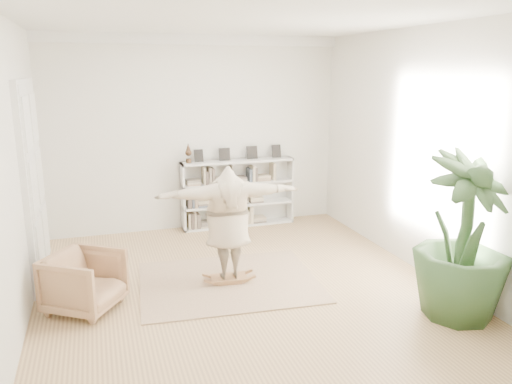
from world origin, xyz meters
The scene contains 9 objects.
floor centered at (0.00, 0.00, 0.00)m, with size 6.00×6.00×0.00m, color #95734D.
room_shell centered at (0.00, 2.94, 3.51)m, with size 6.00×6.00×6.00m.
doors centered at (-2.70, 1.30, 1.40)m, with size 0.09×1.78×2.92m.
bookshelf centered at (0.74, 2.82, 0.64)m, with size 2.20×0.35×1.64m.
armchair centered at (-2.08, -0.04, 0.38)m, with size 0.81×0.83×0.76m, color tan.
rug centered at (-0.14, 0.21, 0.01)m, with size 2.50×2.00×0.02m, color tan.
rocker_board centered at (-0.14, 0.21, 0.07)m, with size 0.53×0.34×0.11m.
person centered at (-0.14, 0.21, 0.94)m, with size 1.99×0.54×1.62m, color tan.
houseplant centered at (2.30, -1.62, 1.02)m, with size 1.15×1.15×2.05m, color #2D4B25.
Camera 1 is at (-1.81, -6.25, 2.96)m, focal length 35.00 mm.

